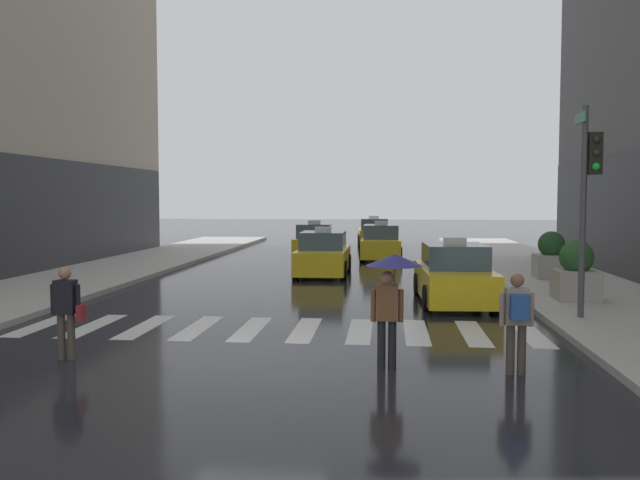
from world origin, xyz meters
TOP-DOWN VIEW (x-y plane):
  - ground_plane at (0.00, 0.00)m, footprint 160.00×160.00m
  - crosswalk_markings at (0.00, 3.00)m, footprint 11.30×2.80m
  - traffic_light_pole at (6.89, 4.35)m, footprint 0.44×0.84m
  - taxi_lead at (4.21, 7.16)m, footprint 2.06×4.60m
  - taxi_second at (0.01, 13.59)m, footprint 1.94×4.54m
  - taxi_third at (2.13, 20.33)m, footprint 1.94×4.55m
  - taxi_fourth at (-1.12, 21.14)m, footprint 2.04×4.59m
  - taxi_fifth at (1.62, 29.99)m, footprint 2.12×4.62m
  - pedestrian_with_umbrella at (2.44, -0.14)m, footprint 0.96×0.96m
  - pedestrian_with_backpack at (4.46, -0.35)m, footprint 0.55×0.43m
  - pedestrian_with_handbag at (-3.30, -0.04)m, footprint 0.60×0.24m
  - planter_near_corner at (7.42, 7.03)m, footprint 1.10×1.10m
  - planter_mid_block at (7.97, 12.01)m, footprint 1.10×1.10m

SIDE VIEW (x-z plane):
  - ground_plane at x=0.00m, z-range 0.00..0.00m
  - crosswalk_markings at x=0.00m, z-range 0.00..0.01m
  - taxi_lead at x=4.21m, z-range -0.18..1.63m
  - taxi_second at x=0.01m, z-range -0.18..1.63m
  - taxi_third at x=2.13m, z-range -0.18..1.63m
  - taxi_fourth at x=-1.12m, z-range -0.18..1.63m
  - taxi_fifth at x=1.62m, z-range -0.18..1.63m
  - planter_near_corner at x=7.42m, z-range 0.07..1.67m
  - planter_mid_block at x=7.97m, z-range 0.07..1.67m
  - pedestrian_with_handbag at x=-3.30m, z-range 0.11..1.76m
  - pedestrian_with_backpack at x=4.46m, z-range 0.15..1.80m
  - pedestrian_with_umbrella at x=2.44m, z-range 0.55..2.49m
  - traffic_light_pole at x=6.89m, z-range 0.86..5.66m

